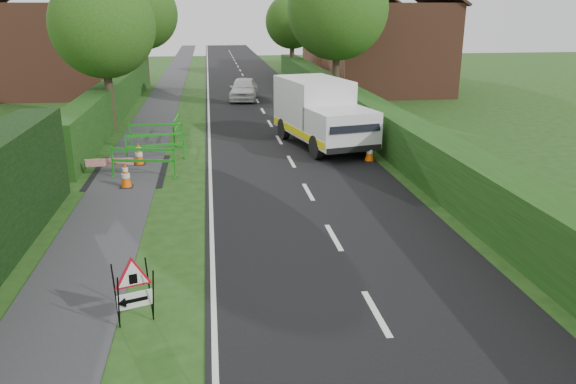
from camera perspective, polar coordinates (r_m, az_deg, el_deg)
ground at (r=9.07m, az=-5.11°, el=-16.51°), size 120.00×120.00×0.00m
road_surface at (r=42.87m, az=-4.27°, el=11.14°), size 6.00×90.00×0.02m
footpath at (r=42.87m, az=-11.75°, el=10.82°), size 2.00×90.00×0.02m
hedge_west_far at (r=30.29m, az=-16.97°, el=7.52°), size 1.00×24.00×1.80m
hedge_east at (r=24.96m, az=8.00°, el=6.01°), size 1.20×50.00×1.50m
house_west at (r=38.78m, az=-23.12°, el=13.36°), size 7.50×7.40×7.88m
house_east_a at (r=37.28m, az=9.97°, el=14.36°), size 7.50×7.40×7.88m
house_east_b at (r=51.02m, az=6.20°, el=15.44°), size 7.50×7.40×7.88m
tree_nw at (r=25.85m, az=-18.31°, el=15.74°), size 4.40×4.40×6.70m
tree_ne at (r=30.22m, az=5.05°, el=18.07°), size 5.20×5.20×7.79m
tree_fw at (r=41.70m, az=-14.56°, el=17.09°), size 4.80×4.80×7.24m
tree_fe at (r=45.97m, az=0.42°, el=16.92°), size 4.20×4.20×6.33m
triangle_sign at (r=9.84m, az=-15.61°, el=-9.22°), size 0.92×0.92×1.06m
works_van at (r=22.11m, az=3.33°, el=8.15°), size 3.28×5.88×2.54m
traffic_cone_0 at (r=20.04m, az=8.29°, el=4.18°), size 0.38×0.38×0.79m
traffic_cone_1 at (r=22.58m, az=5.22°, el=5.85°), size 0.38×0.38×0.79m
traffic_cone_2 at (r=24.47m, az=5.46°, el=6.80°), size 0.38×0.38×0.79m
traffic_cone_3 at (r=17.57m, az=-16.17°, el=1.66°), size 0.38×0.38×0.79m
traffic_cone_4 at (r=20.07m, az=-14.92°, el=3.77°), size 0.38×0.38×0.79m
ped_barrier_0 at (r=18.45m, az=-14.52°, el=3.34°), size 2.09×0.71×1.00m
ped_barrier_1 at (r=20.47m, az=-13.34°, el=4.85°), size 2.09×0.65×1.00m
ped_barrier_2 at (r=22.30m, az=-13.25°, el=5.92°), size 2.08×0.50×1.00m
ped_barrier_3 at (r=23.44m, az=-11.24°, el=6.63°), size 0.48×2.08×1.00m
redwhite_plank at (r=19.11m, az=-17.55°, el=1.61°), size 1.50×0.07×0.25m
hatchback_car at (r=33.87m, az=-4.51°, el=10.41°), size 2.04×4.03×1.32m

